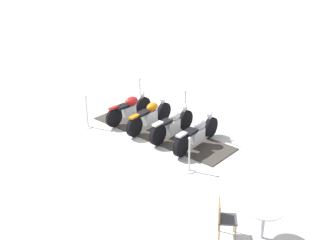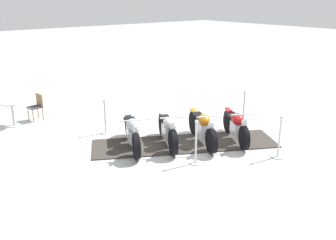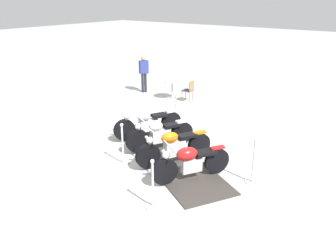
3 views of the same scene
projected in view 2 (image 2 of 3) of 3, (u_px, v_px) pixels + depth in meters
name	position (u px, v px, depth m)	size (l,w,h in m)	color
ground_plane	(185.00, 144.00, 10.49)	(80.00, 80.00, 0.00)	silver
display_platform	(185.00, 144.00, 10.48)	(5.15, 1.41, 0.03)	#38332D
motorcycle_chrome	(132.00, 132.00, 10.08)	(2.10, 1.18, 0.98)	black
motorcycle_cream	(168.00, 130.00, 10.24)	(1.93, 1.11, 0.99)	black
motorcycle_copper	(202.00, 127.00, 10.39)	(2.05, 1.16, 0.97)	black
motorcycle_maroon	(236.00, 125.00, 10.53)	(1.84, 1.17, 0.97)	black
stanchion_right_mid	(196.00, 149.00, 9.18)	(0.33, 0.33, 1.15)	silver
stanchion_right_rear	(279.00, 145.00, 9.54)	(0.36, 0.36, 1.12)	silver
stanchion_left_front	(105.00, 123.00, 11.23)	(0.34, 0.34, 1.05)	silver
stanchion_left_rear	(243.00, 114.00, 11.91)	(0.33, 0.33, 1.15)	silver
cafe_table	(12.00, 108.00, 11.78)	(0.80, 0.80, 0.79)	#B7B7BC
cafe_chair_near_table	(37.00, 105.00, 12.36)	(0.44, 0.44, 0.89)	olive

